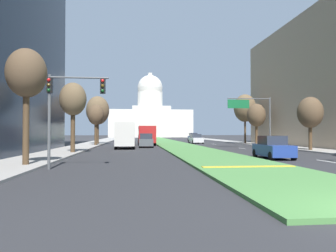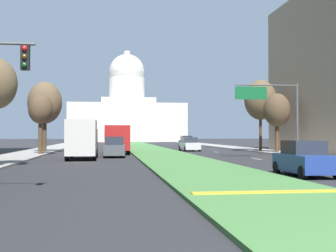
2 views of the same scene
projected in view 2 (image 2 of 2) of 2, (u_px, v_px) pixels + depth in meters
ground_plane at (143, 148)px, 65.80m from camera, size 273.59×273.59×0.00m
grass_median at (147, 149)px, 59.64m from camera, size 5.71×111.92×0.14m
median_curb_nose at (268, 192)px, 14.07m from camera, size 5.14×0.50×0.04m
lane_dashes_right at (228, 154)px, 44.54m from camera, size 0.16×56.08×0.01m
sidewalk_left at (41, 151)px, 51.67m from camera, size 4.00×111.92×0.15m
sidewalk_right at (254, 150)px, 55.29m from camera, size 4.00×111.92×0.15m
capitol_building at (127, 114)px, 126.72m from camera, size 33.10×24.11×26.89m
overhead_guide_sign at (274, 104)px, 37.03m from camera, size 5.67×0.20×6.50m
street_tree_left_far at (41, 110)px, 42.31m from camera, size 2.38×2.38×6.07m
street_tree_right_far at (277, 110)px, 46.47m from camera, size 2.88×2.88×6.51m
street_tree_left_distant at (45, 103)px, 47.87m from camera, size 3.75×3.75×7.96m
street_tree_right_distant at (260, 100)px, 50.77m from camera, size 3.78×3.78×8.51m
sedan_lead_stopped at (304, 159)px, 21.19m from camera, size 2.00×4.23×1.75m
sedan_midblock at (114, 148)px, 38.58m from camera, size 1.98×4.33×1.85m
sedan_distant at (190, 145)px, 53.05m from camera, size 2.08×4.19×1.69m
sedan_far_horizon at (186, 142)px, 67.87m from camera, size 1.91×4.33×1.85m
box_truck_delivery at (82, 139)px, 35.27m from camera, size 2.40×6.40×3.20m
city_bus at (117, 137)px, 47.05m from camera, size 2.62×11.00×2.95m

